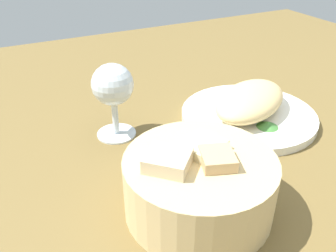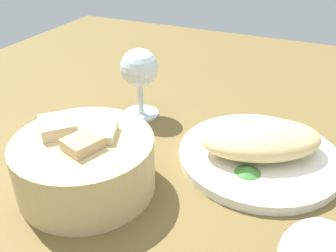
{
  "view_description": "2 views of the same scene",
  "coord_description": "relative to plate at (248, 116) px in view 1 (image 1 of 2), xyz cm",
  "views": [
    {
      "loc": [
        34.03,
        36.33,
        31.85
      ],
      "look_at": [
        12.19,
        -7.25,
        3.1
      ],
      "focal_mm": 38.9,
      "sensor_mm": 36.0,
      "label": 1
    },
    {
      "loc": [
        -10.35,
        38.86,
        32.32
      ],
      "look_at": [
        9.65,
        -5.29,
        3.93
      ],
      "focal_mm": 39.66,
      "sensor_mm": 36.0,
      "label": 2
    }
  ],
  "objects": [
    {
      "name": "ground_plane",
      "position": [
        3.99,
        7.78,
        -1.7
      ],
      "size": [
        140.0,
        140.0,
        2.0
      ],
      "primitive_type": "cube",
      "color": "brown"
    },
    {
      "name": "plate",
      "position": [
        0.0,
        0.0,
        0.0
      ],
      "size": [
        23.59,
        23.59,
        1.4
      ],
      "primitive_type": "cylinder",
      "color": "white",
      "rests_on": "ground_plane"
    },
    {
      "name": "omelette",
      "position": [
        -0.0,
        0.0,
        2.99
      ],
      "size": [
        20.07,
        17.04,
        4.57
      ],
      "primitive_type": "ellipsoid",
      "rotation": [
        0.0,
        0.0,
        0.5
      ],
      "color": "#E9C783",
      "rests_on": "plate"
    },
    {
      "name": "lettuce_garnish",
      "position": [
        0.39,
        5.49,
        1.2
      ],
      "size": [
        3.61,
        3.61,
        1.0
      ],
      "primitive_type": "cone",
      "color": "#43833A",
      "rests_on": "plate"
    },
    {
      "name": "bread_basket",
      "position": [
        19.61,
        15.47,
        3.29
      ],
      "size": [
        18.07,
        18.07,
        9.13
      ],
      "color": "#D7BB80",
      "rests_on": "ground_plane"
    },
    {
      "name": "wine_glass_near",
      "position": [
        22.66,
        -5.56,
        7.54
      ],
      "size": [
        6.59,
        6.59,
        12.31
      ],
      "color": "silver",
      "rests_on": "ground_plane"
    }
  ]
}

